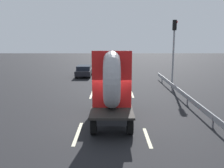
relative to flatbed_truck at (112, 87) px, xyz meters
The scene contains 9 objects.
ground_plane 2.03m from the flatbed_truck, 95.97° to the right, with size 120.00×120.00×0.00m, color black.
flatbed_truck is the anchor object (origin of this frame).
distant_sedan 15.78m from the flatbed_truck, 101.93° to the left, with size 1.71×4.00×1.30m.
traffic_light 10.97m from the flatbed_truck, 58.94° to the left, with size 0.42×0.36×6.03m.
guardrail 7.32m from the flatbed_truck, 44.94° to the left, with size 0.10×17.03×0.71m.
lane_dash_left_near 3.17m from the flatbed_truck, 129.21° to the right, with size 2.89×0.16×0.01m, color beige.
lane_dash_left_far 6.67m from the flatbed_truck, 104.71° to the left, with size 2.91×0.16×0.01m, color beige.
lane_dash_right_near 3.50m from the flatbed_truck, 56.89° to the right, with size 2.28×0.16×0.01m, color beige.
lane_dash_right_far 6.62m from the flatbed_truck, 75.19° to the left, with size 2.22×0.16×0.01m, color beige.
Camera 1 is at (0.10, -12.21, 4.49)m, focal length 39.35 mm.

